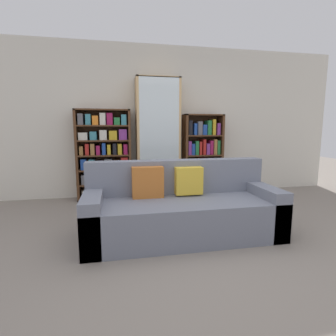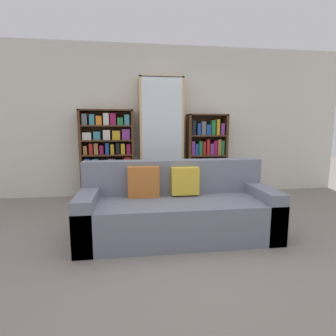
% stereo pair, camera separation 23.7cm
% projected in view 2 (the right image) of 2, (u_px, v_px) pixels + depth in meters
% --- Properties ---
extents(ground_plane, '(16.00, 16.00, 0.00)m').
position_uv_depth(ground_plane, '(192.00, 253.00, 2.62)').
color(ground_plane, gray).
extents(wall_back, '(6.94, 0.06, 2.70)m').
position_uv_depth(wall_back, '(163.00, 122.00, 4.84)').
color(wall_back, silver).
rests_on(wall_back, ground).
extents(couch, '(2.17, 0.84, 0.85)m').
position_uv_depth(couch, '(177.00, 210.00, 3.02)').
color(couch, slate).
rests_on(couch, ground).
extents(bookshelf_left, '(0.92, 0.32, 1.55)m').
position_uv_depth(bookshelf_left, '(108.00, 155.00, 4.60)').
color(bookshelf_left, '#4C2D19').
rests_on(bookshelf_left, ground).
extents(display_cabinet, '(0.76, 0.36, 2.10)m').
position_uv_depth(display_cabinet, '(161.00, 139.00, 4.67)').
color(display_cabinet, tan).
rests_on(display_cabinet, ground).
extents(bookshelf_right, '(0.72, 0.32, 1.48)m').
position_uv_depth(bookshelf_right, '(206.00, 157.00, 4.84)').
color(bookshelf_right, '#4C2D19').
rests_on(bookshelf_right, ground).
extents(wine_bottle, '(0.07, 0.07, 0.38)m').
position_uv_depth(wine_bottle, '(189.00, 193.00, 4.40)').
color(wine_bottle, '#143819').
rests_on(wine_bottle, ground).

